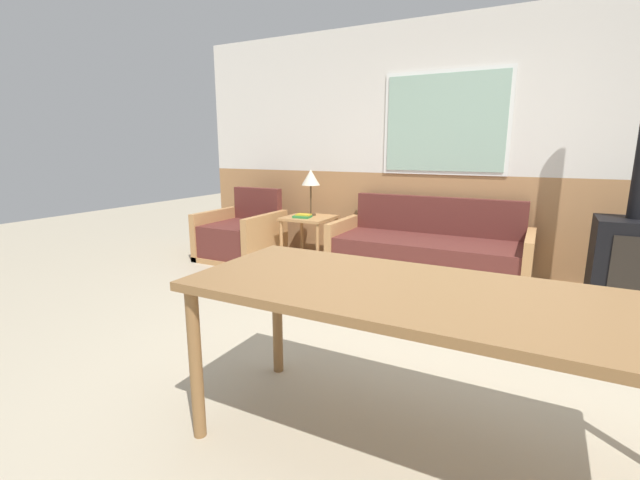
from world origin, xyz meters
name	(u,v)px	position (x,y,z in m)	size (l,w,h in m)	color
ground_plane	(412,383)	(0.00, 0.00, 0.00)	(16.00, 16.00, 0.00)	#B2A58C
wall_back	(485,146)	(-0.02, 2.63, 1.36)	(7.20, 0.09, 2.70)	#AD7A4C
couch	(427,254)	(-0.44, 2.11, 0.25)	(1.99, 0.83, 0.82)	#B27F4C
armchair	(241,237)	(-2.68, 1.87, 0.26)	(0.84, 0.86, 0.84)	#B27F4C
side_table	(309,224)	(-1.87, 2.14, 0.45)	(0.54, 0.54, 0.54)	#B27F4C
table_lamp	(311,179)	(-1.90, 2.23, 0.98)	(0.22, 0.22, 0.55)	#4C3823
book_stack	(303,216)	(-1.90, 2.04, 0.56)	(0.21, 0.18, 0.04)	#2D7F3D
dining_table	(428,308)	(0.20, -0.58, 0.70)	(2.06, 0.81, 0.78)	olive
wood_stove	(633,240)	(1.27, 2.00, 0.60)	(0.56, 0.52, 2.50)	black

